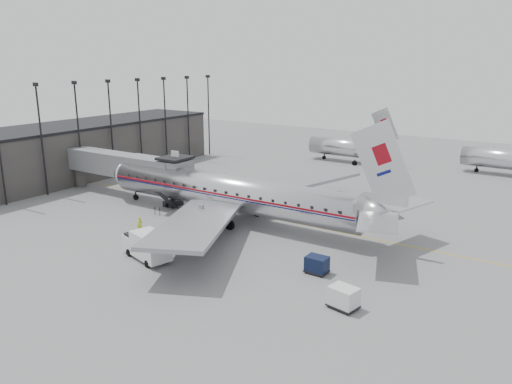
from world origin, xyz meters
TOP-DOWN VIEW (x-y plane):
  - ground at (0.00, 0.00)m, footprint 160.00×160.00m
  - terminal at (-34.00, 10.00)m, footprint 12.00×46.00m
  - apron_line at (3.00, 6.00)m, footprint 60.00×0.15m
  - jet_bridge at (-16.66, 3.67)m, footprint 21.00×6.20m
  - floodlight_masts at (-27.50, 13.00)m, footprint 0.90×42.25m
  - distant_aircraft_near at (-1.79, 42.00)m, footprint 16.39×3.20m
  - distant_aircraft_mid at (24.21, 46.00)m, footprint 16.39×3.20m
  - airliner at (0.82, 3.01)m, footprint 41.08×38.10m
  - service_van at (0.66, -10.84)m, footprint 6.09×3.66m
  - baggage_cart_navy at (15.49, -4.98)m, footprint 1.98×1.52m
  - baggage_cart_white at (20.04, -9.64)m, footprint 2.45×2.05m
  - ramp_worker at (-5.32, -6.00)m, footprint 0.73×0.59m

SIDE VIEW (x-z plane):
  - ground at x=0.00m, z-range 0.00..0.00m
  - apron_line at x=3.00m, z-range 0.00..0.01m
  - baggage_cart_navy at x=15.49m, z-range 0.05..1.59m
  - ramp_worker at x=-5.32m, z-range 0.00..1.74m
  - baggage_cart_white at x=20.04m, z-range 0.05..1.75m
  - service_van at x=0.66m, z-range 0.07..2.76m
  - distant_aircraft_near at x=-1.79m, z-range -2.40..7.86m
  - distant_aircraft_mid at x=24.21m, z-range -2.40..7.86m
  - airliner at x=0.82m, z-range -3.23..9.77m
  - terminal at x=-34.00m, z-range 0.00..8.00m
  - jet_bridge at x=-16.66m, z-range 0.63..7.73m
  - floodlight_masts at x=-27.50m, z-range 0.74..15.99m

